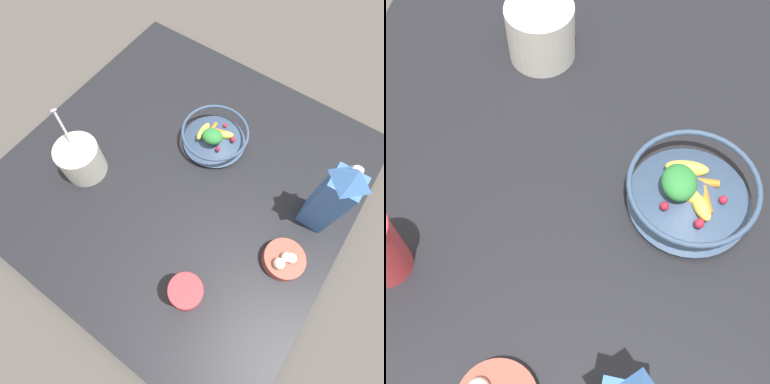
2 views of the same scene
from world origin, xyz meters
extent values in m
plane|color=#4C4742|center=(0.00, 0.00, 0.00)|extent=(6.00, 6.00, 0.00)
cube|color=black|center=(0.00, 0.00, 0.02)|extent=(1.11, 1.11, 0.04)
cylinder|color=#384C6B|center=(-0.02, -0.16, 0.05)|extent=(0.12, 0.12, 0.01)
cone|color=#384C6B|center=(-0.02, -0.16, 0.08)|extent=(0.22, 0.22, 0.05)
torus|color=#384C6B|center=(-0.02, -0.16, 0.11)|extent=(0.23, 0.23, 0.01)
ellipsoid|color=#EFD64C|center=(-0.03, -0.16, 0.10)|extent=(0.05, 0.06, 0.03)
ellipsoid|color=#EFD64C|center=(0.02, -0.15, 0.10)|extent=(0.03, 0.08, 0.03)
ellipsoid|color=#EFD64C|center=(-0.05, -0.18, 0.10)|extent=(0.06, 0.05, 0.03)
cylinder|color=orange|center=(0.00, -0.18, 0.09)|extent=(0.02, 0.06, 0.01)
cylinder|color=orange|center=(-0.04, -0.19, 0.09)|extent=(0.05, 0.03, 0.01)
cylinder|color=orange|center=(-0.01, -0.16, 0.09)|extent=(0.04, 0.02, 0.01)
sphere|color=red|center=(-0.03, -0.22, 0.09)|extent=(0.01, 0.01, 0.01)
sphere|color=red|center=(-0.03, -0.16, 0.09)|extent=(0.01, 0.01, 0.01)
sphere|color=red|center=(-0.08, -0.18, 0.09)|extent=(0.02, 0.02, 0.02)
sphere|color=red|center=(-0.06, -0.12, 0.09)|extent=(0.02, 0.02, 0.02)
ellipsoid|color=#2D7F38|center=(-0.03, -0.14, 0.12)|extent=(0.08, 0.07, 0.04)
cylinder|color=silver|center=(0.28, 0.18, 0.11)|extent=(0.14, 0.14, 0.12)
cylinder|color=white|center=(0.28, 0.18, 0.16)|extent=(0.13, 0.13, 0.02)
camera|label=1|loc=(-0.31, 0.38, 0.95)|focal=28.00mm
camera|label=2|loc=(-0.50, -0.06, 0.90)|focal=50.00mm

